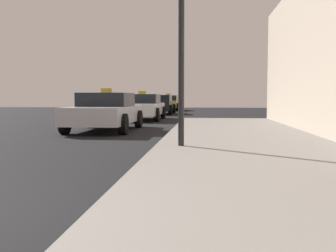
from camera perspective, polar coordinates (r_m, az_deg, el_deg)
The scene contains 4 objects.
car_silver at distance 13.43m, azimuth -9.04°, elevation 2.10°, with size 2.03×4.27×1.43m.
car_white at distance 19.52m, azimuth -3.83°, elevation 2.79°, with size 2.05×4.38×1.43m.
car_black at distance 26.23m, azimuth -1.41°, elevation 3.16°, with size 2.07×4.35×1.27m.
car_yellow at distance 33.29m, azimuth -0.01°, elevation 3.38°, with size 1.95×4.56×1.43m.
Camera 1 is at (3.01, -2.50, 1.13)m, focal length 42.13 mm.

